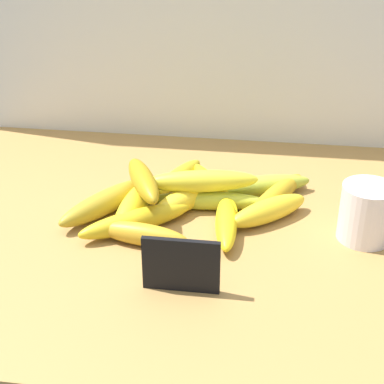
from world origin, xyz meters
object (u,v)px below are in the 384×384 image
banana_3 (136,203)px  banana_4 (213,187)px  coffee_mug (368,213)px  banana_9 (187,198)px  banana_6 (136,221)px  banana_10 (179,177)px  banana_8 (142,234)px  chalkboard_sign (181,267)px  banana_7 (107,202)px  banana_12 (143,180)px  banana_0 (257,186)px  banana_5 (209,201)px  banana_2 (277,195)px  banana_1 (226,223)px  banana_13 (201,181)px  banana_11 (269,210)px

banana_3 → banana_4: bearing=35.5°
coffee_mug → banana_9: coffee_mug is taller
banana_6 → banana_10: banana_6 is taller
banana_8 → banana_6: bearing=116.2°
chalkboard_sign → banana_10: 32.86cm
banana_4 → banana_7: (-17.74, -8.96, 0.50)cm
banana_12 → banana_0: bearing=24.7°
chalkboard_sign → banana_5: size_ratio=0.52×
banana_0 → banana_9: bearing=-151.5°
banana_2 → banana_4: banana_2 is taller
chalkboard_sign → banana_1: size_ratio=0.66×
banana_6 → banana_10: bearing=76.1°
banana_6 → banana_10: (4.34, 17.50, -0.22)cm
coffee_mug → banana_0: 22.06cm
banana_2 → banana_6: bearing=-151.2°
coffee_mug → banana_5: (-26.27, 6.13, -3.06)cm
banana_3 → coffee_mug: bearing=-3.7°
banana_8 → banana_1: bearing=23.4°
banana_4 → banana_7: banana_7 is taller
banana_5 → banana_13: (-1.46, 0.31, 3.62)cm
chalkboard_sign → banana_2: 30.48cm
chalkboard_sign → banana_6: bearing=123.9°
banana_0 → banana_7: 27.56cm
banana_1 → banana_8: same height
coffee_mug → banana_9: bearing=169.3°
banana_1 → banana_13: bearing=124.0°
banana_7 → banana_11: 28.14cm
banana_3 → banana_6: size_ratio=0.87×
banana_13 → banana_2: bearing=14.7°
banana_0 → coffee_mug: bearing=-34.1°
banana_1 → banana_4: 13.02cm
banana_13 → banana_6: bearing=-136.7°
banana_4 → banana_9: (-4.04, -5.69, 0.47)cm
chalkboard_sign → banana_0: size_ratio=0.53×
banana_6 → banana_9: bearing=49.1°
banana_0 → banana_8: size_ratio=1.37×
banana_1 → banana_2: same height
banana_10 → banana_3: bearing=-114.0°
banana_0 → banana_13: size_ratio=1.04×
banana_7 → banana_11: size_ratio=1.30×
coffee_mug → banana_6: 37.69cm
banana_2 → banana_3: 25.25cm
banana_2 → banana_12: (-22.94, -6.54, 4.55)cm
banana_5 → banana_2: bearing=17.8°
banana_0 → banana_6: bearing=-142.2°
banana_4 → banana_8: 20.41cm
banana_6 → banana_11: (21.73, 6.22, 0.15)cm
banana_4 → banana_7: bearing=-153.2°
banana_6 → banana_9: (7.31, 8.44, 0.21)cm
banana_3 → banana_8: bearing=-71.5°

